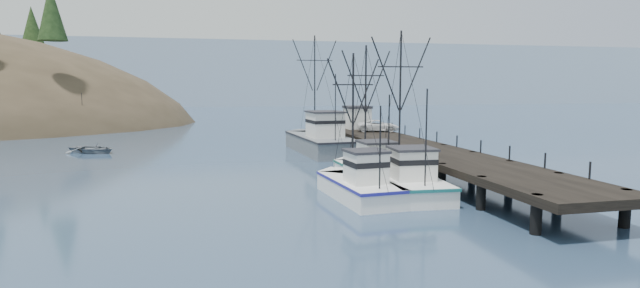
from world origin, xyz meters
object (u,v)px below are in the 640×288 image
at_px(trawler_mid, 357,185).
at_px(work_vessel, 319,141).
at_px(pier, 417,149).
at_px(trawler_near, 403,181).
at_px(motorboat, 93,153).
at_px(trawler_far, 369,172).
at_px(pier_shed, 357,117).
at_px(pickup_truck, 378,126).

bearing_deg(trawler_mid, work_vessel, 83.37).
distance_m(pier, trawler_mid, 13.53).
height_order(trawler_near, trawler_mid, trawler_near).
distance_m(work_vessel, motorboat, 24.73).
bearing_deg(trawler_mid, trawler_far, 63.05).
height_order(trawler_mid, pier_shed, trawler_mid).
height_order(trawler_far, pier_shed, trawler_far).
bearing_deg(trawler_far, pickup_truck, 68.55).
relative_size(trawler_near, trawler_mid, 1.17).
bearing_deg(pier_shed, trawler_mid, -107.20).
bearing_deg(trawler_near, trawler_far, 105.63).
bearing_deg(pier_shed, motorboat, -178.68).
height_order(trawler_near, pickup_truck, trawler_near).
bearing_deg(pier_shed, pier, -90.16).
distance_m(work_vessel, pickup_truck, 7.52).
bearing_deg(pickup_truck, motorboat, 98.98).
bearing_deg(motorboat, trawler_far, -98.07).
height_order(pier, motorboat, pier).
relative_size(pier_shed, pickup_truck, 0.66).
height_order(work_vessel, pier_shed, work_vessel).
xyz_separation_m(trawler_mid, pickup_truck, (9.93, 23.88, 1.85)).
height_order(trawler_far, work_vessel, work_vessel).
height_order(trawler_mid, motorboat, trawler_mid).
xyz_separation_m(trawler_near, work_vessel, (-0.89, 21.92, 0.41)).
bearing_deg(trawler_near, pier_shed, 79.23).
bearing_deg(pickup_truck, trawler_mid, 173.16).
relative_size(work_vessel, pier_shed, 4.93).
xyz_separation_m(pier, motorboat, (-30.29, 17.30, -1.69)).
distance_m(pickup_truck, motorboat, 31.83).
bearing_deg(motorboat, pickup_truck, -61.24).
height_order(pier, pier_shed, pier_shed).
relative_size(trawler_mid, pier_shed, 3.03).
bearing_deg(trawler_mid, trawler_near, 12.89).
bearing_deg(trawler_mid, pier_shed, 72.80).
relative_size(work_vessel, motorboat, 2.86).
distance_m(trawler_near, pickup_truck, 24.01).
xyz_separation_m(pier_shed, pickup_truck, (1.17, -4.44, -0.75)).
xyz_separation_m(trawler_far, pickup_truck, (7.51, 19.11, 1.85)).
xyz_separation_m(work_vessel, pier_shed, (6.13, 5.59, 2.19)).
bearing_deg(trawler_mid, pickup_truck, 67.42).
relative_size(pier, pickup_truck, 9.12).
height_order(pier_shed, pickup_truck, pier_shed).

